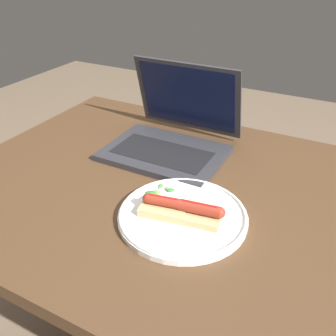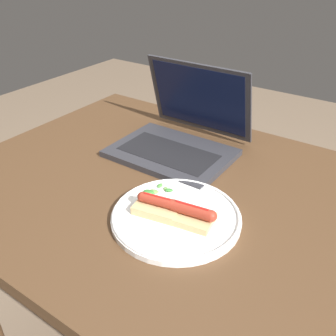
# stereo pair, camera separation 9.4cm
# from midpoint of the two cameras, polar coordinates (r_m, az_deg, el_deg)

# --- Properties ---
(desk) EXTENTS (1.28, 0.89, 0.76)m
(desk) POSITION_cam_midpoint_polar(r_m,az_deg,el_deg) (1.00, 0.49, -7.52)
(desk) COLOR #4C331E
(desk) RESTS_ON ground_plane
(laptop) EXTENTS (0.34, 0.31, 0.25)m
(laptop) POSITION_cam_midpoint_polar(r_m,az_deg,el_deg) (1.13, -1.87, 4.79)
(laptop) COLOR #2D2D33
(laptop) RESTS_ON desk
(plate) EXTENTS (0.30, 0.30, 0.02)m
(plate) POSITION_cam_midpoint_polar(r_m,az_deg,el_deg) (0.86, -0.90, -7.36)
(plate) COLOR white
(plate) RESTS_ON desk
(sausage_toast_left) EXTENTS (0.12, 0.08, 0.05)m
(sausage_toast_left) POSITION_cam_midpoint_polar(r_m,az_deg,el_deg) (0.83, 1.56, -6.91)
(sausage_toast_left) COLOR tan
(sausage_toast_left) RESTS_ON plate
(sausage_toast_middle) EXTENTS (0.11, 0.09, 0.05)m
(sausage_toast_middle) POSITION_cam_midpoint_polar(r_m,az_deg,el_deg) (0.85, -3.86, -5.94)
(sausage_toast_middle) COLOR tan
(sausage_toast_middle) RESTS_ON plate
(salad_pile) EXTENTS (0.06, 0.07, 0.01)m
(salad_pile) POSITION_cam_midpoint_polar(r_m,az_deg,el_deg) (0.92, -4.59, -3.76)
(salad_pile) COLOR #709E4C
(salad_pile) RESTS_ON plate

